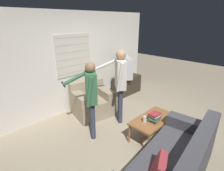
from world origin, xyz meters
TOP-DOWN VIEW (x-y plane):
  - ground_plane at (0.00, 0.00)m, footprint 16.00×16.00m
  - wall_back at (-0.00, 2.03)m, footprint 5.20×0.08m
  - couch_blue at (-0.59, -1.11)m, footprint 2.17×1.05m
  - armchair_beige at (-0.04, 1.44)m, footprint 1.09×1.05m
  - coffee_table at (0.20, -0.26)m, footprint 1.02×0.52m
  - tv_stand at (1.65, 1.68)m, footprint 0.97×0.47m
  - tv at (1.65, 1.68)m, footprint 0.66×0.77m
  - person_left_standing at (-0.66, 0.64)m, footprint 0.55×0.71m
  - person_right_standing at (0.19, 0.65)m, footprint 0.56×0.79m
  - book_stack at (0.14, -0.34)m, footprint 0.26×0.20m
  - soda_can at (-0.03, -0.21)m, footprint 0.07×0.07m
  - spare_remote at (0.29, -0.16)m, footprint 0.08×0.14m
  - floor_fan at (0.75, 1.56)m, footprint 0.35×0.20m

SIDE VIEW (x-z plane):
  - ground_plane at x=0.00m, z-range 0.00..0.00m
  - floor_fan at x=0.75m, z-range 0.00..0.44m
  - tv_stand at x=1.65m, z-range 0.00..0.58m
  - armchair_beige at x=-0.04m, z-range -0.08..0.74m
  - couch_blue at x=-0.59m, z-range -0.11..0.78m
  - coffee_table at x=0.20m, z-range 0.18..0.63m
  - spare_remote at x=0.29m, z-range 0.45..0.47m
  - soda_can at x=-0.03m, z-range 0.45..0.57m
  - book_stack at x=0.14m, z-range 0.45..0.63m
  - tv at x=1.65m, z-range 0.58..1.22m
  - person_left_standing at x=-0.66m, z-range 0.20..1.81m
  - person_right_standing at x=0.19m, z-range 0.23..1.96m
  - wall_back at x=0.00m, z-range 0.01..2.56m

